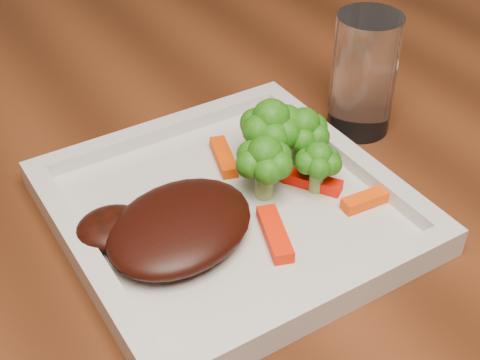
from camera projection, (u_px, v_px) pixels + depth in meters
plate at (230, 213)px, 0.56m from camera, size 0.27×0.27×0.01m
steak at (180, 226)px, 0.52m from camera, size 0.15×0.13×0.03m
broccoli_0 at (271, 133)px, 0.58m from camera, size 0.07×0.07×0.07m
broccoli_1 at (303, 134)px, 0.59m from camera, size 0.07×0.07×0.06m
broccoli_2 at (318, 162)px, 0.56m from camera, size 0.05×0.05×0.06m
broccoli_3 at (265, 167)px, 0.55m from camera, size 0.06×0.06×0.06m
carrot_1 at (369, 199)px, 0.56m from camera, size 0.05×0.02×0.01m
carrot_2 at (275, 234)px, 0.53m from camera, size 0.03×0.06×0.01m
carrot_3 at (290, 135)px, 0.63m from camera, size 0.06×0.03×0.01m
carrot_4 at (224, 157)px, 0.61m from camera, size 0.03×0.06×0.01m
carrot_5 at (312, 181)px, 0.58m from camera, size 0.04×0.05×0.01m
drinking_glass at (364, 75)px, 0.64m from camera, size 0.07×0.07×0.12m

